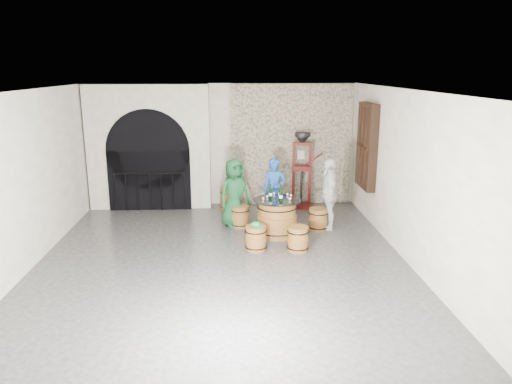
{
  "coord_description": "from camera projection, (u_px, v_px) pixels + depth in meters",
  "views": [
    {
      "loc": [
        0.18,
        -8.73,
        3.58
      ],
      "look_at": [
        0.71,
        1.11,
        1.05
      ],
      "focal_mm": 34.0,
      "sensor_mm": 36.0,
      "label": 1
    }
  ],
  "objects": [
    {
      "name": "wall_back",
      "position": [
        223.0,
        145.0,
        12.8
      ],
      "size": [
        8.0,
        0.0,
        8.0
      ],
      "primitive_type": "plane",
      "rotation": [
        1.57,
        0.0,
        0.0
      ],
      "color": "silver",
      "rests_on": "ground"
    },
    {
      "name": "side_barrel",
      "position": [
        228.0,
        199.0,
        12.55
      ],
      "size": [
        0.44,
        0.44,
        0.58
      ],
      "rotation": [
        0.0,
        0.0,
        0.13
      ],
      "color": "olive",
      "rests_on": "ground"
    },
    {
      "name": "tasting_glass_a",
      "position": [
        263.0,
        200.0,
        10.3
      ],
      "size": [
        0.05,
        0.05,
        0.1
      ],
      "primitive_type": null,
      "color": "#AA5A21",
      "rests_on": "barrel_table"
    },
    {
      "name": "tasting_glass_e",
      "position": [
        290.0,
        200.0,
        10.27
      ],
      "size": [
        0.05,
        0.05,
        0.1
      ],
      "primitive_type": null,
      "color": "#AA5A21",
      "rests_on": "barrel_table"
    },
    {
      "name": "barrel_stool_near_left",
      "position": [
        256.0,
        238.0,
        9.76
      ],
      "size": [
        0.44,
        0.44,
        0.51
      ],
      "color": "olive",
      "rests_on": "ground"
    },
    {
      "name": "wine_bottle_right",
      "position": [
        280.0,
        193.0,
        10.55
      ],
      "size": [
        0.08,
        0.08,
        0.32
      ],
      "color": "black",
      "rests_on": "barrel_table"
    },
    {
      "name": "stone_facing_panel",
      "position": [
        291.0,
        145.0,
        12.83
      ],
      "size": [
        3.2,
        0.12,
        3.18
      ],
      "primitive_type": "cube",
      "color": "#ADA58A",
      "rests_on": "ground"
    },
    {
      "name": "corking_press",
      "position": [
        302.0,
        165.0,
        12.53
      ],
      "size": [
        0.83,
        0.5,
        1.98
      ],
      "rotation": [
        0.0,
        0.0,
        -0.11
      ],
      "color": "#4C0F0C",
      "rests_on": "ground"
    },
    {
      "name": "wine_bottle_center",
      "position": [
        281.0,
        195.0,
        10.34
      ],
      "size": [
        0.08,
        0.08,
        0.32
      ],
      "color": "black",
      "rests_on": "barrel_table"
    },
    {
      "name": "person_green",
      "position": [
        235.0,
        193.0,
        11.14
      ],
      "size": [
        0.92,
        0.85,
        1.58
      ],
      "primitive_type": "imported",
      "rotation": [
        0.0,
        0.0,
        0.59
      ],
      "color": "#134423",
      "rests_on": "ground"
    },
    {
      "name": "barrel_stool_left",
      "position": [
        240.0,
        216.0,
        11.19
      ],
      "size": [
        0.44,
        0.44,
        0.51
      ],
      "color": "olive",
      "rests_on": "ground"
    },
    {
      "name": "barrel_stool_far",
      "position": [
        274.0,
        211.0,
        11.61
      ],
      "size": [
        0.44,
        0.44,
        0.51
      ],
      "color": "olive",
      "rests_on": "ground"
    },
    {
      "name": "barrel_stool_near_right",
      "position": [
        298.0,
        239.0,
        9.72
      ],
      "size": [
        0.44,
        0.44,
        0.51
      ],
      "color": "olive",
      "rests_on": "ground"
    },
    {
      "name": "ground",
      "position": [
        222.0,
        259.0,
        9.33
      ],
      "size": [
        8.0,
        8.0,
        0.0
      ],
      "primitive_type": "plane",
      "color": "#29292C",
      "rests_on": "ground"
    },
    {
      "name": "wine_bottle_left",
      "position": [
        271.0,
        193.0,
        10.53
      ],
      "size": [
        0.08,
        0.08,
        0.32
      ],
      "color": "black",
      "rests_on": "barrel_table"
    },
    {
      "name": "barrel_table",
      "position": [
        277.0,
        218.0,
        10.59
      ],
      "size": [
        1.06,
        1.06,
        0.81
      ],
      "color": "olive",
      "rests_on": "ground"
    },
    {
      "name": "tasting_glass_c",
      "position": [
        274.0,
        195.0,
        10.72
      ],
      "size": [
        0.05,
        0.05,
        0.1
      ],
      "primitive_type": null,
      "color": "#AA5A21",
      "rests_on": "barrel_table"
    },
    {
      "name": "ceiling",
      "position": [
        219.0,
        90.0,
        8.53
      ],
      "size": [
        8.0,
        8.0,
        0.0
      ],
      "primitive_type": "plane",
      "rotation": [
        3.14,
        0.0,
        0.0
      ],
      "color": "beige",
      "rests_on": "wall_back"
    },
    {
      "name": "person_white",
      "position": [
        329.0,
        194.0,
        10.92
      ],
      "size": [
        0.52,
        1.01,
        1.65
      ],
      "primitive_type": "imported",
      "rotation": [
        0.0,
        0.0,
        -1.69
      ],
      "color": "silver",
      "rests_on": "ground"
    },
    {
      "name": "arched_opening",
      "position": [
        149.0,
        148.0,
        12.45
      ],
      "size": [
        3.1,
        0.6,
        3.19
      ],
      "color": "silver",
      "rests_on": "ground"
    },
    {
      "name": "wall_front",
      "position": [
        214.0,
        263.0,
        5.06
      ],
      "size": [
        8.0,
        0.0,
        8.0
      ],
      "primitive_type": "plane",
      "rotation": [
        -1.57,
        0.0,
        0.0
      ],
      "color": "silver",
      "rests_on": "ground"
    },
    {
      "name": "tasting_glass_b",
      "position": [
        291.0,
        197.0,
        10.55
      ],
      "size": [
        0.05,
        0.05,
        0.1
      ],
      "primitive_type": null,
      "color": "#AA5A21",
      "rests_on": "barrel_table"
    },
    {
      "name": "barrel_stool_right",
      "position": [
        318.0,
        219.0,
        10.97
      ],
      "size": [
        0.44,
        0.44,
        0.51
      ],
      "color": "olive",
      "rests_on": "ground"
    },
    {
      "name": "shuttered_window",
      "position": [
        366.0,
        146.0,
        11.38
      ],
      "size": [
        0.23,
        1.1,
        2.0
      ],
      "color": "black",
      "rests_on": "wall_right"
    },
    {
      "name": "wall_left",
      "position": [
        27.0,
        181.0,
        8.75
      ],
      "size": [
        0.0,
        8.0,
        8.0
      ],
      "primitive_type": "plane",
      "rotation": [
        1.57,
        0.0,
        1.57
      ],
      "color": "silver",
      "rests_on": "ground"
    },
    {
      "name": "tasting_glass_d",
      "position": [
        288.0,
        195.0,
        10.65
      ],
      "size": [
        0.05,
        0.05,
        0.1
      ],
      "primitive_type": null,
      "color": "#AA5A21",
      "rests_on": "barrel_table"
    },
    {
      "name": "person_blue",
      "position": [
        274.0,
        190.0,
        11.5
      ],
      "size": [
        0.58,
        0.4,
        1.53
      ],
      "primitive_type": "imported",
      "rotation": [
        0.0,
        0.0,
        -0.07
      ],
      "color": "#1B4899",
      "rests_on": "ground"
    },
    {
      "name": "green_cap",
      "position": [
        256.0,
        224.0,
        9.68
      ],
      "size": [
        0.23,
        0.19,
        0.1
      ],
      "color": "#0C8A48",
      "rests_on": "barrel_stool_near_left"
    },
    {
      "name": "wall_right",
      "position": [
        407.0,
        176.0,
        9.11
      ],
      "size": [
        0.0,
        8.0,
        8.0
      ],
      "primitive_type": "plane",
      "rotation": [
        1.57,
        0.0,
        -1.57
      ],
      "color": "silver",
      "rests_on": "ground"
    },
    {
      "name": "control_box",
      "position": [
        301.0,
        155.0,
        12.83
      ],
      "size": [
        0.18,
        0.1,
        0.22
      ],
      "primitive_type": "cube",
      "color": "silver",
      "rests_on": "wall_back"
    },
    {
      "name": "tasting_glass_f",
      "position": [
        267.0,
        198.0,
        10.47
      ],
      "size": [
        0.05,
        0.05,
        0.1
      ],
      "primitive_type": null,
      "color": "#AA5A21",
      "rests_on": "barrel_table"
    }
  ]
}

